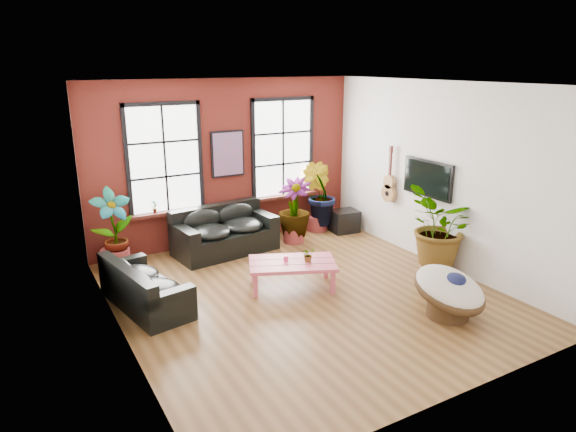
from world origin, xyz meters
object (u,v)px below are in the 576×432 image
at_px(sofa_left, 143,288).
at_px(papasan_chair, 450,291).
at_px(sofa_back, 224,232).
at_px(coffee_table, 292,265).

bearing_deg(sofa_left, papasan_chair, -133.96).
height_order(sofa_back, coffee_table, sofa_back).
bearing_deg(sofa_back, sofa_left, -147.34).
xyz_separation_m(sofa_back, sofa_left, (-2.13, -1.73, -0.09)).
bearing_deg(papasan_chair, coffee_table, 103.34).
distance_m(sofa_back, papasan_chair, 4.79).
distance_m(sofa_left, papasan_chair, 4.84).
bearing_deg(sofa_left, coffee_table, -112.44).
bearing_deg(coffee_table, papasan_chair, -30.17).
distance_m(sofa_left, coffee_table, 2.53).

